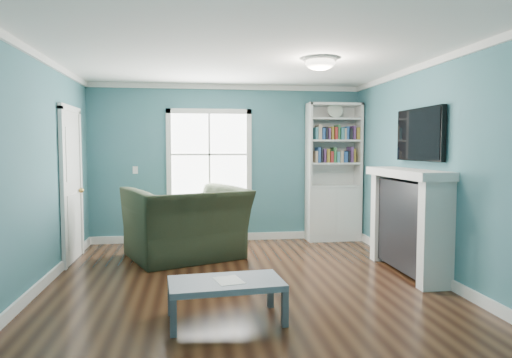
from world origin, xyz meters
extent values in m
plane|color=black|center=(0.00, 0.00, 0.00)|extent=(5.00, 5.00, 0.00)
plane|color=#376F74|center=(0.00, 2.50, 1.30)|extent=(4.50, 0.00, 4.50)
plane|color=#376F74|center=(0.00, -2.50, 1.30)|extent=(4.50, 0.00, 4.50)
plane|color=#376F74|center=(-2.25, 0.00, 1.30)|extent=(0.00, 5.00, 5.00)
plane|color=#376F74|center=(2.25, 0.00, 1.30)|extent=(0.00, 5.00, 5.00)
plane|color=white|center=(0.00, 0.00, 2.60)|extent=(5.00, 5.00, 0.00)
cube|color=white|center=(0.00, 2.48, 0.06)|extent=(4.50, 0.03, 0.12)
cube|color=white|center=(-2.23, 0.00, 0.06)|extent=(0.03, 5.00, 0.12)
cube|color=white|center=(2.23, 0.00, 0.06)|extent=(0.03, 5.00, 0.12)
cube|color=white|center=(0.00, 2.48, 2.56)|extent=(4.50, 0.04, 0.08)
cube|color=white|center=(-2.23, 0.00, 2.56)|extent=(0.04, 5.00, 0.08)
cube|color=white|center=(2.23, 0.00, 2.56)|extent=(0.04, 5.00, 0.08)
cube|color=white|center=(-0.30, 2.50, 1.45)|extent=(1.24, 0.01, 1.34)
cube|color=white|center=(-0.96, 2.48, 1.45)|extent=(0.08, 0.06, 1.50)
cube|color=white|center=(0.36, 2.48, 1.45)|extent=(0.08, 0.06, 1.50)
cube|color=white|center=(-0.30, 2.48, 0.74)|extent=(1.40, 0.06, 0.08)
cube|color=white|center=(-0.30, 2.48, 2.16)|extent=(1.40, 0.06, 0.08)
cube|color=white|center=(-0.30, 2.48, 1.45)|extent=(1.24, 0.03, 0.03)
cube|color=white|center=(-0.30, 2.48, 1.45)|extent=(0.03, 0.03, 1.34)
cube|color=silver|center=(1.77, 2.30, 0.45)|extent=(0.90, 0.35, 0.90)
cube|color=silver|center=(1.34, 2.30, 1.60)|extent=(0.04, 0.35, 1.40)
cube|color=silver|center=(2.20, 2.30, 1.60)|extent=(0.04, 0.35, 1.40)
cube|color=silver|center=(1.77, 2.46, 1.60)|extent=(0.90, 0.02, 1.40)
cube|color=silver|center=(1.77, 2.30, 2.28)|extent=(0.90, 0.35, 0.04)
cube|color=silver|center=(1.77, 2.30, 0.92)|extent=(0.84, 0.33, 0.03)
cube|color=silver|center=(1.77, 2.30, 1.30)|extent=(0.84, 0.33, 0.03)
cube|color=silver|center=(1.77, 2.30, 1.68)|extent=(0.84, 0.33, 0.03)
cube|color=silver|center=(1.77, 2.30, 2.04)|extent=(0.84, 0.33, 0.03)
cube|color=tan|center=(1.77, 2.28, 1.43)|extent=(0.70, 0.25, 0.22)
cube|color=#264C8C|center=(1.77, 2.28, 1.81)|extent=(0.70, 0.25, 0.22)
cylinder|color=beige|center=(1.77, 2.25, 2.19)|extent=(0.26, 0.06, 0.26)
cube|color=black|center=(2.09, 0.20, 0.60)|extent=(0.30, 1.20, 1.10)
cube|color=black|center=(2.07, 0.20, 0.40)|extent=(0.22, 0.65, 0.70)
cube|color=silver|center=(2.07, -0.47, 0.60)|extent=(0.36, 0.16, 1.20)
cube|color=silver|center=(2.07, 0.87, 0.60)|extent=(0.36, 0.16, 1.20)
cube|color=silver|center=(2.05, 0.20, 1.25)|extent=(0.44, 1.58, 0.10)
cube|color=black|center=(2.20, 0.20, 1.72)|extent=(0.06, 1.10, 0.65)
cube|color=silver|center=(-2.23, 1.40, 1.02)|extent=(0.04, 0.80, 2.05)
cube|color=white|center=(-2.22, 0.95, 1.02)|extent=(0.05, 0.08, 2.13)
cube|color=white|center=(-2.22, 1.85, 1.02)|extent=(0.05, 0.08, 2.13)
cube|color=white|center=(-2.22, 1.40, 2.09)|extent=(0.05, 0.98, 0.08)
sphere|color=#BF8C3F|center=(-2.17, 1.70, 0.95)|extent=(0.07, 0.07, 0.07)
ellipsoid|color=white|center=(0.90, 0.10, 2.54)|extent=(0.34, 0.34, 0.15)
cylinder|color=white|center=(0.90, 0.10, 2.58)|extent=(0.38, 0.38, 0.03)
cube|color=white|center=(-1.50, 2.48, 1.20)|extent=(0.08, 0.01, 0.12)
imported|color=black|center=(-0.67, 1.36, 0.67)|extent=(1.80, 1.50, 1.34)
cube|color=#464D54|center=(-0.74, -1.36, 0.16)|extent=(0.06, 0.06, 0.31)
cube|color=#464D54|center=(0.22, -1.27, 0.16)|extent=(0.06, 0.06, 0.31)
cube|color=#464D54|center=(-0.79, -0.86, 0.16)|extent=(0.06, 0.06, 0.31)
cube|color=#464D54|center=(0.17, -0.78, 0.16)|extent=(0.06, 0.06, 0.31)
cube|color=slate|center=(-0.29, -1.07, 0.34)|extent=(1.06, 0.64, 0.06)
cube|color=white|center=(-0.26, -1.08, 0.37)|extent=(0.29, 0.33, 0.00)
camera|label=1|loc=(-0.57, -5.10, 1.57)|focal=32.00mm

